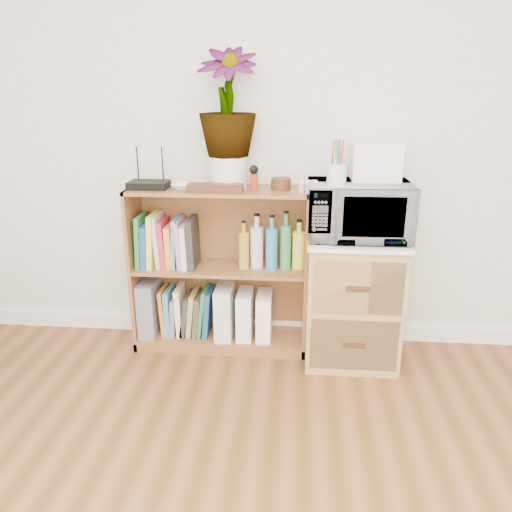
# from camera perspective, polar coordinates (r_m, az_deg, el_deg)

# --- Properties ---
(skirting_board) EXTENTS (4.00, 0.02, 0.10)m
(skirting_board) POSITION_cam_1_polar(r_m,az_deg,el_deg) (3.15, 2.84, -8.19)
(skirting_board) COLOR white
(skirting_board) RESTS_ON ground
(bookshelf) EXTENTS (1.00, 0.30, 0.95)m
(bookshelf) POSITION_cam_1_polar(r_m,az_deg,el_deg) (2.88, -4.11, -1.64)
(bookshelf) COLOR brown
(bookshelf) RESTS_ON ground
(wicker_unit) EXTENTS (0.50, 0.45, 0.70)m
(wicker_unit) POSITION_cam_1_polar(r_m,az_deg,el_deg) (2.84, 10.88, -4.97)
(wicker_unit) COLOR #9E7542
(wicker_unit) RESTS_ON ground
(microwave) EXTENTS (0.53, 0.37, 0.29)m
(microwave) POSITION_cam_1_polar(r_m,az_deg,el_deg) (2.67, 11.59, 5.13)
(microwave) COLOR silver
(microwave) RESTS_ON wicker_unit
(pen_cup) EXTENTS (0.10, 0.10, 0.11)m
(pen_cup) POSITION_cam_1_polar(r_m,az_deg,el_deg) (2.54, 9.20, 9.17)
(pen_cup) COLOR silver
(pen_cup) RESTS_ON microwave
(small_appliance) EXTENTS (0.25, 0.21, 0.20)m
(small_appliance) POSITION_cam_1_polar(r_m,az_deg,el_deg) (2.72, 13.50, 10.52)
(small_appliance) COLOR white
(small_appliance) RESTS_ON microwave
(router) EXTENTS (0.21, 0.15, 0.04)m
(router) POSITION_cam_1_polar(r_m,az_deg,el_deg) (2.81, -12.16, 7.96)
(router) COLOR black
(router) RESTS_ON bookshelf
(white_bowl) EXTENTS (0.13, 0.13, 0.03)m
(white_bowl) POSITION_cam_1_polar(r_m,az_deg,el_deg) (2.75, -8.29, 7.88)
(white_bowl) COLOR white
(white_bowl) RESTS_ON bookshelf
(plant_pot) EXTENTS (0.21, 0.21, 0.17)m
(plant_pot) POSITION_cam_1_polar(r_m,az_deg,el_deg) (2.74, -3.18, 9.53)
(plant_pot) COLOR silver
(plant_pot) RESTS_ON bookshelf
(potted_plant) EXTENTS (0.31, 0.31, 0.55)m
(potted_plant) POSITION_cam_1_polar(r_m,az_deg,el_deg) (2.71, -3.33, 17.13)
(potted_plant) COLOR #3D7C31
(potted_plant) RESTS_ON plant_pot
(trinket_box) EXTENTS (0.29, 0.07, 0.05)m
(trinket_box) POSITION_cam_1_polar(r_m,az_deg,el_deg) (2.65, -4.69, 7.75)
(trinket_box) COLOR #351E0E
(trinket_box) RESTS_ON bookshelf
(kokeshi_doll) EXTENTS (0.04, 0.04, 0.09)m
(kokeshi_doll) POSITION_cam_1_polar(r_m,az_deg,el_deg) (2.68, -0.24, 8.42)
(kokeshi_doll) COLOR maroon
(kokeshi_doll) RESTS_ON bookshelf
(wooden_bowl) EXTENTS (0.11, 0.11, 0.06)m
(wooden_bowl) POSITION_cam_1_polar(r_m,az_deg,el_deg) (2.72, 2.86, 8.25)
(wooden_bowl) COLOR #39210F
(wooden_bowl) RESTS_ON bookshelf
(paint_jars) EXTENTS (0.10, 0.04, 0.05)m
(paint_jars) POSITION_cam_1_polar(r_m,az_deg,el_deg) (2.62, 5.95, 7.64)
(paint_jars) COLOR pink
(paint_jars) RESTS_ON bookshelf
(file_box) EXTENTS (0.10, 0.26, 0.33)m
(file_box) POSITION_cam_1_polar(r_m,az_deg,el_deg) (3.06, -11.94, -5.59)
(file_box) COLOR slate
(file_box) RESTS_ON bookshelf
(magazine_holder_left) EXTENTS (0.10, 0.25, 0.31)m
(magazine_holder_left) POSITION_cam_1_polar(r_m,az_deg,el_deg) (2.96, -3.55, -6.23)
(magazine_holder_left) COLOR silver
(magazine_holder_left) RESTS_ON bookshelf
(magazine_holder_mid) EXTENTS (0.09, 0.22, 0.28)m
(magazine_holder_mid) POSITION_cam_1_polar(r_m,az_deg,el_deg) (2.96, -1.24, -6.63)
(magazine_holder_mid) COLOR white
(magazine_holder_mid) RESTS_ON bookshelf
(magazine_holder_right) EXTENTS (0.09, 0.22, 0.27)m
(magazine_holder_right) POSITION_cam_1_polar(r_m,az_deg,el_deg) (2.95, 0.96, -6.78)
(magazine_holder_right) COLOR white
(magazine_holder_right) RESTS_ON bookshelf
(cookbooks) EXTENTS (0.34, 0.20, 0.31)m
(cookbooks) POSITION_cam_1_polar(r_m,az_deg,el_deg) (2.89, -10.03, 1.56)
(cookbooks) COLOR #217C34
(cookbooks) RESTS_ON bookshelf
(liquor_bottles) EXTENTS (0.45, 0.07, 0.32)m
(liquor_bottles) POSITION_cam_1_polar(r_m,az_deg,el_deg) (2.79, 2.61, 1.47)
(liquor_bottles) COLOR #B98D22
(liquor_bottles) RESTS_ON bookshelf
(lower_books) EXTENTS (0.31, 0.19, 0.30)m
(lower_books) POSITION_cam_1_polar(r_m,az_deg,el_deg) (3.02, -7.86, -6.32)
(lower_books) COLOR #C66E23
(lower_books) RESTS_ON bookshelf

